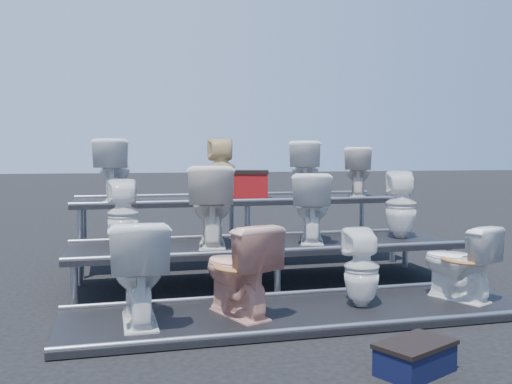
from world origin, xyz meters
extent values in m
plane|color=black|center=(0.00, 0.00, 0.00)|extent=(80.00, 80.00, 0.00)
cube|color=black|center=(0.00, -1.30, 0.03)|extent=(4.20, 1.20, 0.06)
cube|color=black|center=(0.00, 0.00, 0.23)|extent=(4.20, 1.20, 0.46)
cube|color=black|center=(0.00, 1.30, 0.43)|extent=(4.20, 1.20, 0.86)
imported|color=white|center=(-1.43, -1.30, 0.48)|extent=(0.48, 0.83, 0.85)
imported|color=#E2A18C|center=(-0.60, -1.30, 0.46)|extent=(0.68, 0.88, 0.79)
imported|color=white|center=(0.55, -1.30, 0.41)|extent=(0.35, 0.36, 0.71)
imported|color=white|center=(1.54, -1.30, 0.42)|extent=(0.64, 0.80, 0.71)
imported|color=white|center=(-1.51, 0.00, 0.82)|extent=(0.34, 0.34, 0.72)
imported|color=silver|center=(-0.60, 0.00, 0.89)|extent=(0.62, 0.91, 0.86)
imported|color=white|center=(0.54, 0.00, 0.85)|extent=(0.66, 0.86, 0.77)
imported|color=white|center=(1.65, 0.00, 0.85)|extent=(0.46, 0.46, 0.78)
imported|color=white|center=(-1.60, 1.30, 1.24)|extent=(0.51, 0.79, 0.76)
imported|color=#D7BC84|center=(-0.23, 1.30, 1.26)|extent=(0.39, 0.40, 0.80)
imported|color=white|center=(0.91, 1.30, 1.24)|extent=(0.64, 0.83, 0.75)
imported|color=silver|center=(1.69, 1.30, 1.20)|extent=(0.61, 0.76, 0.67)
cube|color=maroon|center=(0.15, 1.26, 1.02)|extent=(0.52, 0.45, 0.32)
cube|color=black|center=(0.28, -2.72, 0.09)|extent=(0.59, 0.49, 0.18)
camera|label=1|loc=(-1.64, -5.99, 1.43)|focal=40.00mm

